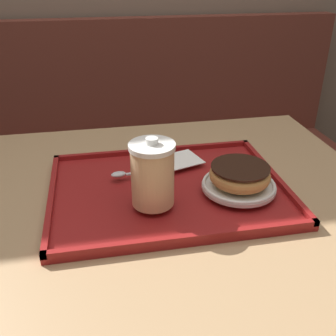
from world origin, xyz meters
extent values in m
cube|color=brown|center=(0.15, 0.84, 0.23)|extent=(1.64, 0.44, 0.45)
cube|color=brown|center=(0.15, 1.02, 0.73)|extent=(1.64, 0.08, 0.55)
cube|color=tan|center=(0.00, 0.00, 0.73)|extent=(1.05, 0.88, 0.03)
cylinder|color=#333338|center=(0.00, 0.00, 0.36)|extent=(0.08, 0.08, 0.71)
cube|color=maroon|center=(0.02, 0.02, 0.75)|extent=(0.52, 0.39, 0.01)
cube|color=maroon|center=(0.02, -0.17, 0.76)|extent=(0.52, 0.01, 0.01)
cube|color=maroon|center=(0.02, 0.21, 0.76)|extent=(0.52, 0.01, 0.01)
cube|color=maroon|center=(-0.23, 0.02, 0.76)|extent=(0.01, 0.39, 0.01)
cube|color=maroon|center=(0.28, 0.02, 0.76)|extent=(0.01, 0.39, 0.01)
cube|color=white|center=(0.07, 0.13, 0.77)|extent=(0.12, 0.11, 0.00)
cylinder|color=#E0B784|center=(-0.02, -0.05, 0.83)|extent=(0.09, 0.09, 0.12)
cylinder|color=white|center=(-0.02, -0.05, 0.90)|extent=(0.09, 0.09, 0.01)
cylinder|color=white|center=(-0.02, -0.05, 0.91)|extent=(0.02, 0.02, 0.01)
cylinder|color=white|center=(0.17, -0.03, 0.77)|extent=(0.16, 0.16, 0.01)
torus|color=white|center=(0.17, -0.03, 0.78)|extent=(0.16, 0.16, 0.01)
torus|color=tan|center=(0.17, -0.03, 0.80)|extent=(0.13, 0.13, 0.04)
cylinder|color=black|center=(0.17, -0.03, 0.82)|extent=(0.13, 0.13, 0.00)
ellipsoid|color=silver|center=(-0.08, 0.08, 0.77)|extent=(0.04, 0.03, 0.01)
cube|color=silver|center=(-0.02, 0.08, 0.77)|extent=(0.10, 0.02, 0.00)
camera|label=1|loc=(-0.12, -0.73, 1.22)|focal=42.00mm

